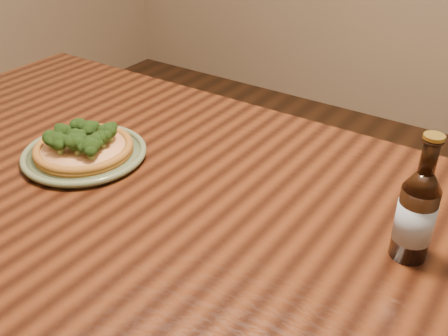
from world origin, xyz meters
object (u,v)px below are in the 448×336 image
Objects in this scene: beer_bottle at (416,214)px; table at (162,229)px; pizza at (83,146)px; plate at (85,154)px.

table is at bearing -164.06° from beer_bottle.
table is 7.62× the size of pizza.
pizza is at bearing 177.83° from table.
plate is at bearing 108.92° from pizza.
table is 6.06× the size of plate.
pizza is at bearing -168.08° from beer_bottle.
plate is (-0.21, 0.01, 0.10)m from table.
beer_bottle is (0.67, 0.08, 0.05)m from pizza.
plate is 1.26× the size of pizza.
plate is 0.68m from beer_bottle.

